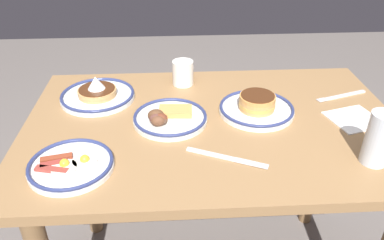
{
  "coord_description": "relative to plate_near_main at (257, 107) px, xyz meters",
  "views": [
    {
      "loc": [
        0.13,
        1.03,
        1.4
      ],
      "look_at": [
        0.07,
        0.03,
        0.79
      ],
      "focal_mm": 36.15,
      "sensor_mm": 36.0,
      "label": 1
    }
  ],
  "objects": [
    {
      "name": "dining_table",
      "position": [
        0.15,
        0.05,
        -0.14
      ],
      "size": [
        1.18,
        0.76,
        0.76
      ],
      "color": "#966F45",
      "rests_on": "ground_plane"
    },
    {
      "name": "fork_near",
      "position": [
        -0.32,
        -0.09,
        -0.02
      ],
      "size": [
        0.2,
        0.08,
        0.01
      ],
      "color": "silver",
      "rests_on": "dining_table"
    },
    {
      "name": "plate_near_main",
      "position": [
        0.0,
        0.0,
        0.0
      ],
      "size": [
        0.24,
        0.24,
        0.06
      ],
      "color": "white",
      "rests_on": "dining_table"
    },
    {
      "name": "paper_napkin",
      "position": [
        -0.3,
        0.06,
        -0.02
      ],
      "size": [
        0.18,
        0.18,
        0.0
      ],
      "primitive_type": "cube",
      "rotation": [
        0.0,
        0.0,
        0.27
      ],
      "color": "white",
      "rests_on": "dining_table"
    },
    {
      "name": "plate_far_companion",
      "position": [
        0.53,
        -0.13,
        -0.0
      ],
      "size": [
        0.25,
        0.25,
        0.09
      ],
      "color": "silver",
      "rests_on": "dining_table"
    },
    {
      "name": "butter_knife",
      "position": [
        0.13,
        0.24,
        -0.02
      ],
      "size": [
        0.22,
        0.11,
        0.01
      ],
      "color": "silver",
      "rests_on": "dining_table"
    },
    {
      "name": "coffee_mug",
      "position": [
        0.23,
        -0.23,
        0.03
      ],
      "size": [
        0.08,
        0.1,
        0.09
      ],
      "color": "white",
      "rests_on": "dining_table"
    },
    {
      "name": "drinking_glass",
      "position": [
        -0.26,
        0.28,
        0.05
      ],
      "size": [
        0.07,
        0.07,
        0.15
      ],
      "color": "silver",
      "rests_on": "dining_table"
    },
    {
      "name": "plate_center_pancakes",
      "position": [
        0.29,
        0.04,
        -0.01
      ],
      "size": [
        0.23,
        0.23,
        0.05
      ],
      "color": "silver",
      "rests_on": "dining_table"
    },
    {
      "name": "plate_far_side",
      "position": [
        0.54,
        0.26,
        -0.01
      ],
      "size": [
        0.22,
        0.22,
        0.04
      ],
      "color": "white",
      "rests_on": "dining_table"
    }
  ]
}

